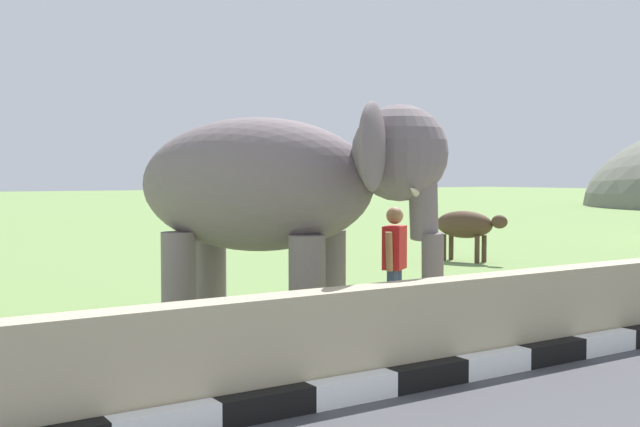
% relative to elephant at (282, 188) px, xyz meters
% --- Properties ---
extents(striped_curb, '(16.20, 0.20, 0.24)m').
position_rel_elephant_xyz_m(striped_curb, '(-2.19, -2.74, -1.79)').
color(striped_curb, white).
rests_on(striped_curb, ground_plane).
extents(barrier_parapet, '(28.00, 0.36, 1.00)m').
position_rel_elephant_xyz_m(barrier_parapet, '(0.16, -2.44, -1.41)').
color(barrier_parapet, tan).
rests_on(barrier_parapet, ground_plane).
extents(elephant, '(3.73, 3.91, 2.92)m').
position_rel_elephant_xyz_m(elephant, '(0.00, 0.00, 0.00)').
color(elephant, slate).
rests_on(elephant, ground_plane).
extents(person_handler, '(0.59, 0.46, 1.66)m').
position_rel_elephant_xyz_m(person_handler, '(1.58, -0.29, -0.99)').
color(person_handler, navy).
rests_on(person_handler, ground_plane).
extents(cow_near, '(1.04, 1.92, 1.23)m').
position_rel_elephant_xyz_m(cow_near, '(8.22, 5.31, -1.04)').
color(cow_near, '#473323').
rests_on(cow_near, ground_plane).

